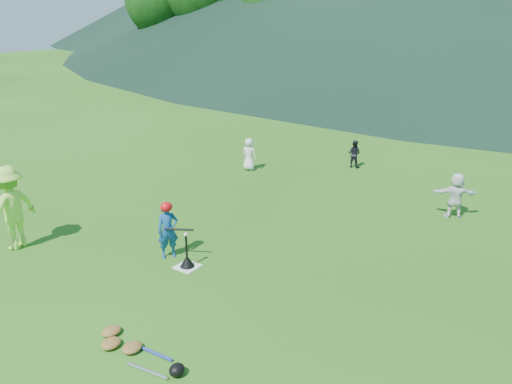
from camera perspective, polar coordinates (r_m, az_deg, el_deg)
ground at (r=10.46m, az=-7.84°, el=-8.49°), size 120.00×120.00×0.00m
home_plate at (r=10.45m, az=-7.84°, el=-8.45°), size 0.45×0.45×0.02m
baseball at (r=10.13m, az=-8.03°, el=-4.81°), size 0.08×0.08×0.08m
batter_child at (r=10.68m, az=-10.04°, el=-4.34°), size 0.49×0.53×1.22m
adult_coach at (r=12.06m, az=-26.24°, el=-1.64°), size 0.84×1.29×1.88m
fielder_a at (r=16.48m, az=-0.80°, el=4.34°), size 0.55×0.37×1.07m
fielder_b at (r=17.12m, az=11.14°, el=4.31°), size 0.47×0.37×0.93m
fielder_d at (r=13.54m, az=21.85°, el=-0.35°), size 1.14×0.80×1.18m
batting_tee at (r=10.40m, az=-7.87°, el=-7.87°), size 0.30×0.30×0.68m
batter_gear at (r=10.48m, az=-10.10°, el=-1.89°), size 0.71×0.31×0.59m
equipment_pile at (r=8.26m, az=-14.03°, el=-16.89°), size 1.80×0.56×0.19m
outfield_fence at (r=35.55m, az=24.37°, el=11.24°), size 70.07×0.08×1.33m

